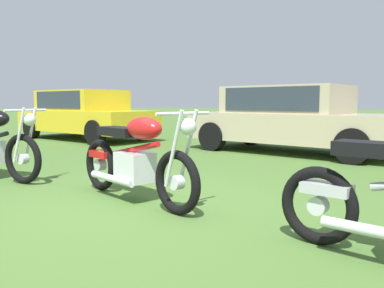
% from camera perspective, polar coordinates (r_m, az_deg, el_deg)
% --- Properties ---
extents(ground_plane, '(120.00, 120.00, 0.00)m').
position_cam_1_polar(ground_plane, '(4.15, -9.57, -9.11)').
color(ground_plane, '#476B2D').
extents(motorcycle_red, '(2.03, 0.87, 1.02)m').
position_cam_1_polar(motorcycle_red, '(4.31, -8.35, -2.05)').
color(motorcycle_red, black).
rests_on(motorcycle_red, ground).
extents(car_yellow, '(4.65, 2.34, 1.43)m').
position_cam_1_polar(car_yellow, '(11.96, -15.45, 4.51)').
color(car_yellow, gold).
rests_on(car_yellow, ground).
extents(car_beige, '(4.70, 2.43, 1.43)m').
position_cam_1_polar(car_beige, '(8.72, 14.09, 4.04)').
color(car_beige, '#BCAD8C').
rests_on(car_beige, ground).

